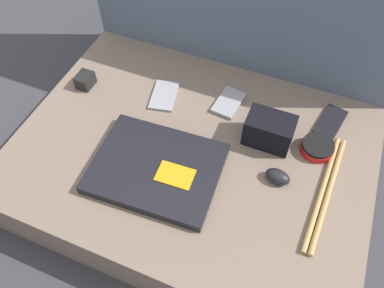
{
  "coord_description": "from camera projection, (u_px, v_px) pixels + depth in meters",
  "views": [
    {
      "loc": [
        0.22,
        -0.53,
        0.96
      ],
      "look_at": [
        0.0,
        0.0,
        0.18
      ],
      "focal_mm": 35.0,
      "sensor_mm": 36.0,
      "label": 1
    }
  ],
  "objects": [
    {
      "name": "couch_backrest",
      "position": [
        248.0,
        13.0,
        1.12
      ],
      "size": [
        0.93,
        0.2,
        0.58
      ],
      "color": "slate",
      "rests_on": "ground_plane"
    },
    {
      "name": "camera_pouch",
      "position": [
        269.0,
        130.0,
        0.97
      ],
      "size": [
        0.12,
        0.08,
        0.08
      ],
      "color": "black",
      "rests_on": "couch_seat"
    },
    {
      "name": "charger_brick",
      "position": [
        85.0,
        80.0,
        1.11
      ],
      "size": [
        0.04,
        0.05,
        0.04
      ],
      "color": "black",
      "rests_on": "couch_seat"
    },
    {
      "name": "couch_seat",
      "position": [
        192.0,
        165.0,
        1.05
      ],
      "size": [
        0.93,
        0.68,
        0.16
      ],
      "color": "#7A6656",
      "rests_on": "ground_plane"
    },
    {
      "name": "phone_small",
      "position": [
        331.0,
        122.0,
        1.03
      ],
      "size": [
        0.08,
        0.13,
        0.01
      ],
      "rotation": [
        0.0,
        0.0,
        -0.2
      ],
      "color": "black",
      "rests_on": "couch_seat"
    },
    {
      "name": "computer_mouse",
      "position": [
        278.0,
        176.0,
        0.92
      ],
      "size": [
        0.07,
        0.05,
        0.03
      ],
      "rotation": [
        0.0,
        0.0,
        -0.13
      ],
      "color": "black",
      "rests_on": "couch_seat"
    },
    {
      "name": "laptop",
      "position": [
        157.0,
        168.0,
        0.93
      ],
      "size": [
        0.33,
        0.26,
        0.03
      ],
      "rotation": [
        0.0,
        0.0,
        0.06
      ],
      "color": "black",
      "rests_on": "couch_seat"
    },
    {
      "name": "phone_black",
      "position": [
        164.0,
        96.0,
        1.09
      ],
      "size": [
        0.09,
        0.13,
        0.01
      ],
      "rotation": [
        0.0,
        0.0,
        0.21
      ],
      "color": "#99999E",
      "rests_on": "couch_seat"
    },
    {
      "name": "drumstick_pair",
      "position": [
        326.0,
        191.0,
        0.9
      ],
      "size": [
        0.05,
        0.34,
        0.01
      ],
      "rotation": [
        0.0,
        0.0,
        -0.06
      ],
      "color": "tan",
      "rests_on": "couch_seat"
    },
    {
      "name": "phone_silver",
      "position": [
        229.0,
        103.0,
        1.07
      ],
      "size": [
        0.08,
        0.11,
        0.01
      ],
      "rotation": [
        0.0,
        0.0,
        -0.11
      ],
      "color": "#99999E",
      "rests_on": "couch_seat"
    },
    {
      "name": "ground_plane",
      "position": [
        192.0,
        179.0,
        1.11
      ],
      "size": [
        8.0,
        8.0,
        0.0
      ],
      "primitive_type": "plane",
      "color": "#38383D"
    },
    {
      "name": "speaker_puck",
      "position": [
        317.0,
        148.0,
        0.97
      ],
      "size": [
        0.09,
        0.09,
        0.03
      ],
      "color": "red",
      "rests_on": "couch_seat"
    }
  ]
}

